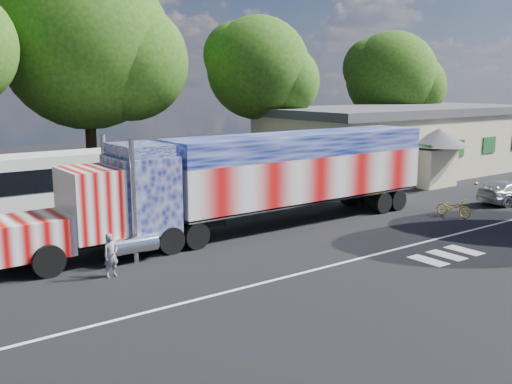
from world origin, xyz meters
TOP-DOWN VIEW (x-y plane):
  - ground at (0.00, 0.00)m, footprint 100.00×100.00m
  - lane_markings at (1.71, -3.77)m, footprint 30.00×2.67m
  - semi_truck at (0.30, 3.34)m, footprint 22.68×3.58m
  - coach_bus at (-4.57, 10.45)m, footprint 12.02×2.80m
  - hall_building at (19.92, 10.86)m, footprint 22.40×12.80m
  - woman at (-8.13, 0.79)m, footprint 0.65×0.48m
  - bicycle at (10.21, -0.74)m, footprint 1.01×1.97m
  - tree_far_ne at (25.94, 17.22)m, footprint 8.74×8.33m
  - tree_ne_a at (9.61, 15.68)m, footprint 7.85×7.48m
  - tree_n_mid at (-2.10, 18.19)m, footprint 11.36×10.82m

SIDE VIEW (x-z plane):
  - ground at x=0.00m, z-range 0.00..0.00m
  - lane_markings at x=1.71m, z-range 0.00..0.01m
  - bicycle at x=10.21m, z-range 0.00..0.99m
  - woman at x=-8.13m, z-range 0.00..1.62m
  - coach_bus at x=-4.57m, z-range 0.06..3.56m
  - semi_truck at x=0.30m, z-range 0.07..4.91m
  - hall_building at x=19.92m, z-range 0.02..5.22m
  - tree_far_ne at x=25.94m, z-range 1.64..13.35m
  - tree_ne_a at x=9.61m, z-range 2.10..13.91m
  - tree_n_mid at x=-2.10m, z-range 1.94..16.74m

